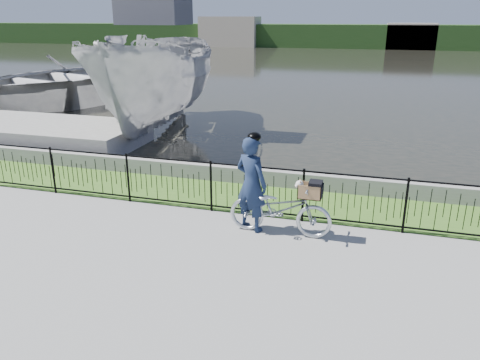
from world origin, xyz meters
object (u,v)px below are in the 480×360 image
(cyclist, at_px, (251,183))
(boat_near, at_px, (158,80))
(dock, at_px, (2,130))
(bicycle_rig, at_px, (281,208))
(boat_far, at_px, (71,79))

(cyclist, height_order, boat_near, boat_near)
(dock, distance_m, bicycle_rig, 11.63)
(dock, relative_size, boat_near, 1.03)
(dock, height_order, boat_near, boat_near)
(dock, xyz_separation_m, bicycle_rig, (10.68, -4.60, 0.19))
(dock, xyz_separation_m, boat_far, (-2.20, 7.25, 0.77))
(bicycle_rig, xyz_separation_m, boat_near, (-5.90, 7.09, 1.38))
(bicycle_rig, relative_size, cyclist, 1.01)
(bicycle_rig, height_order, cyclist, cyclist)
(dock, bearing_deg, boat_far, 106.88)
(bicycle_rig, relative_size, boat_near, 0.21)
(bicycle_rig, height_order, boat_near, boat_near)
(boat_near, xyz_separation_m, boat_far, (-6.98, 4.76, -0.79))
(cyclist, distance_m, boat_far, 17.02)
(bicycle_rig, relative_size, boat_far, 0.16)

